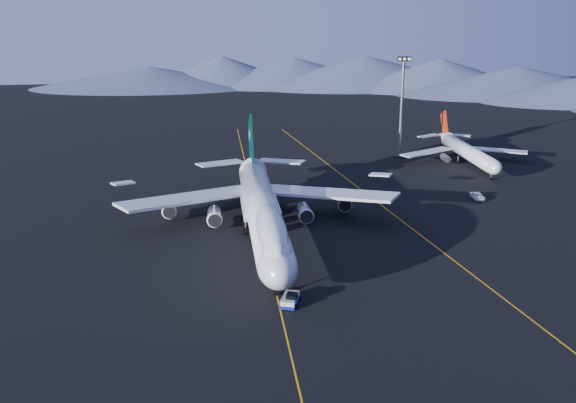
{
  "coord_description": "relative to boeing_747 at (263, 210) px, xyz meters",
  "views": [
    {
      "loc": [
        -9.57,
        -120.02,
        45.96
      ],
      "look_at": [
        5.58,
        4.04,
        6.0
      ],
      "focal_mm": 40.0,
      "sensor_mm": 36.0,
      "label": 1
    }
  ],
  "objects": [
    {
      "name": "service_van",
      "position": [
        52.92,
        19.08,
        -5.07
      ],
      "size": [
        2.93,
        5.58,
        1.5
      ],
      "primitive_type": "imported",
      "rotation": [
        0.0,
        0.0,
        -0.08
      ],
      "color": "white",
      "rests_on": "ground"
    },
    {
      "name": "second_jet",
      "position": [
        63.04,
        52.03,
        -2.06
      ],
      "size": [
        38.6,
        43.61,
        12.41
      ],
      "rotation": [
        0.0,
        0.0,
        -0.25
      ],
      "color": "silver",
      "rests_on": "ground"
    },
    {
      "name": "taxiway_line_side",
      "position": [
        30.0,
        9.97,
        -5.8
      ],
      "size": [
        28.08,
        198.09,
        0.01
      ],
      "primitive_type": "cube",
      "rotation": [
        0.0,
        0.0,
        0.14
      ],
      "color": "#EBA40D",
      "rests_on": "ground"
    },
    {
      "name": "floodlight_mast",
      "position": [
        46.27,
        62.17,
        9.23
      ],
      "size": [
        3.67,
        2.75,
        29.69
      ],
      "rotation": [
        0.0,
        0.0,
        0.14
      ],
      "color": "black",
      "rests_on": "ground"
    },
    {
      "name": "ground",
      "position": [
        -0.0,
        -0.03,
        -5.81
      ],
      "size": [
        500.0,
        500.0,
        0.0
      ],
      "primitive_type": "plane",
      "color": "black",
      "rests_on": "ground"
    },
    {
      "name": "pushback_tug",
      "position": [
        1.77,
        -29.83,
        -5.17
      ],
      "size": [
        3.79,
        5.19,
        2.03
      ],
      "rotation": [
        0.0,
        0.0,
        -0.34
      ],
      "color": "silver",
      "rests_on": "ground"
    },
    {
      "name": "taxiway_line_main",
      "position": [
        -0.0,
        -0.03,
        -5.8
      ],
      "size": [
        0.25,
        220.0,
        0.01
      ],
      "primitive_type": "cube",
      "color": "#EBA40D",
      "rests_on": "ground"
    },
    {
      "name": "boeing_747",
      "position": [
        0.0,
        0.0,
        0.0
      ],
      "size": [
        59.62,
        72.43,
        19.37
      ],
      "color": "silver",
      "rests_on": "ground"
    }
  ]
}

